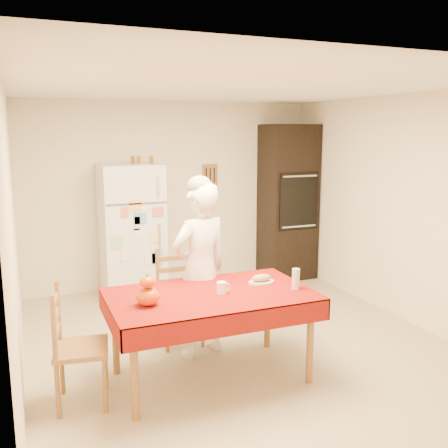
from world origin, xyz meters
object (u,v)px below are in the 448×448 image
pumpkin_lower (148,296)px  wine_glass (296,279)px  oven_cabinet (288,202)px  refrigerator (132,231)px  coffee_mug (221,288)px  chair_left (72,343)px  bread_plate (261,282)px  dining_table (211,301)px  chair_far (178,293)px  seated_woman (200,270)px

pumpkin_lower → wine_glass: wine_glass is taller
oven_cabinet → refrigerator: bearing=-178.8°
refrigerator → coffee_mug: (0.23, -2.50, -0.04)m
chair_left → coffee_mug: bearing=-83.3°
pumpkin_lower → bread_plate: 1.09m
dining_table → wine_glass: size_ratio=9.66×
chair_left → coffee_mug: (1.21, -0.05, 0.30)m
chair_far → seated_woman: bearing=-72.3°
seated_woman → bread_plate: seated_woman is taller
dining_table → chair_left: size_ratio=1.79×
dining_table → chair_left: 1.14m
chair_left → bread_plate: bearing=-77.7°
refrigerator → dining_table: refrigerator is taller
bread_plate → chair_left: bearing=-176.8°
oven_cabinet → bread_plate: (-1.61, -2.40, -0.33)m
oven_cabinet → chair_left: (-3.26, -2.49, -0.59)m
chair_left → wine_glass: 1.89m
oven_cabinet → seated_woman: (-2.05, -2.01, -0.28)m
refrigerator → pumpkin_lower: 2.57m
seated_woman → wine_glass: size_ratio=9.37×
coffee_mug → dining_table: bearing=150.0°
oven_cabinet → dining_table: bearing=-130.5°
coffee_mug → wine_glass: bearing=-10.1°
chair_left → dining_table: bearing=-81.1°
bread_plate → seated_woman: bearing=137.9°
chair_far → bread_plate: bearing=-53.2°
chair_far → chair_left: size_ratio=1.00×
chair_far → pumpkin_lower: (-0.53, -0.95, 0.32)m
oven_cabinet → coffee_mug: 3.28m
refrigerator → wine_glass: refrigerator is taller
chair_far → bread_plate: chair_far is taller
oven_cabinet → chair_left: 4.15m
wine_glass → bread_plate: bearing=128.4°
chair_left → coffee_mug: 1.25m
dining_table → coffee_mug: bearing=-30.0°
seated_woman → dining_table: bearing=64.2°
refrigerator → chair_left: (-0.98, -2.45, -0.34)m
pumpkin_lower → chair_left: bearing=170.5°
chair_left → wine_glass: (1.85, -0.17, 0.34)m
refrigerator → coffee_mug: 2.51m
dining_table → bread_plate: bearing=10.4°
pumpkin_lower → bread_plate: pumpkin_lower is taller
bread_plate → dining_table: bearing=-169.6°
seated_woman → wine_glass: 0.91m
oven_cabinet → coffee_mug: oven_cabinet is taller
chair_far → bread_plate: size_ratio=3.96×
coffee_mug → oven_cabinet: bearing=51.1°
refrigerator → bread_plate: 2.45m
oven_cabinet → bread_plate: oven_cabinet is taller
refrigerator → bread_plate: size_ratio=7.08×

